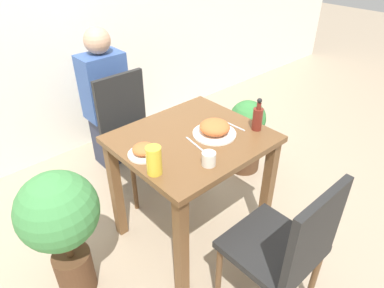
{
  "coord_description": "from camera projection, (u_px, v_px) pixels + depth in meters",
  "views": [
    {
      "loc": [
        -1.12,
        -1.24,
        1.8
      ],
      "look_at": [
        0.0,
        0.0,
        0.72
      ],
      "focal_mm": 32.0,
      "sensor_mm": 36.0,
      "label": 1
    }
  ],
  "objects": [
    {
      "name": "sauce_bottle",
      "position": [
        258.0,
        118.0,
        1.99
      ],
      "size": [
        0.06,
        0.06,
        0.2
      ],
      "color": "maroon",
      "rests_on": "dining_table"
    },
    {
      "name": "wall_back",
      "position": [
        59.0,
        0.0,
        2.63
      ],
      "size": [
        8.0,
        0.05,
        2.6
      ],
      "color": "white",
      "rests_on": "ground_plane"
    },
    {
      "name": "potted_plant_left",
      "position": [
        61.0,
        221.0,
        1.72
      ],
      "size": [
        0.41,
        0.41,
        0.81
      ],
      "color": "#51331E",
      "rests_on": "ground_plane"
    },
    {
      "name": "food_plate",
      "position": [
        215.0,
        129.0,
        1.96
      ],
      "size": [
        0.25,
        0.25,
        0.09
      ],
      "color": "white",
      "rests_on": "dining_table"
    },
    {
      "name": "ground_plane",
      "position": [
        192.0,
        230.0,
        2.38
      ],
      "size": [
        16.0,
        16.0,
        0.0
      ],
      "primitive_type": "plane",
      "color": "tan"
    },
    {
      "name": "chair_near",
      "position": [
        287.0,
        246.0,
        1.63
      ],
      "size": [
        0.42,
        0.42,
        0.9
      ],
      "rotation": [
        0.0,
        0.0,
        3.14
      ],
      "color": "black",
      "rests_on": "ground_plane"
    },
    {
      "name": "juice_glass",
      "position": [
        154.0,
        160.0,
        1.64
      ],
      "size": [
        0.08,
        0.08,
        0.15
      ],
      "color": "gold",
      "rests_on": "dining_table"
    },
    {
      "name": "chair_far",
      "position": [
        131.0,
        128.0,
        2.56
      ],
      "size": [
        0.42,
        0.42,
        0.9
      ],
      "color": "black",
      "rests_on": "ground_plane"
    },
    {
      "name": "person_figure",
      "position": [
        106.0,
        101.0,
        2.79
      ],
      "size": [
        0.34,
        0.22,
        1.17
      ],
      "color": "#2D3347",
      "rests_on": "ground_plane"
    },
    {
      "name": "fork_utensil",
      "position": [
        194.0,
        144.0,
        1.89
      ],
      "size": [
        0.03,
        0.17,
        0.0
      ],
      "rotation": [
        0.0,
        0.0,
        1.41
      ],
      "color": "silver",
      "rests_on": "dining_table"
    },
    {
      "name": "side_plate",
      "position": [
        144.0,
        151.0,
        1.79
      ],
      "size": [
        0.17,
        0.17,
        0.06
      ],
      "color": "white",
      "rests_on": "dining_table"
    },
    {
      "name": "drink_cup",
      "position": [
        209.0,
        159.0,
        1.72
      ],
      "size": [
        0.07,
        0.07,
        0.07
      ],
      "color": "silver",
      "rests_on": "dining_table"
    },
    {
      "name": "potted_plant_right",
      "position": [
        246.0,
        134.0,
        2.82
      ],
      "size": [
        0.29,
        0.29,
        0.63
      ],
      "color": "#51331E",
      "rests_on": "ground_plane"
    },
    {
      "name": "dining_table",
      "position": [
        192.0,
        157.0,
        2.04
      ],
      "size": [
        0.83,
        0.74,
        0.77
      ],
      "color": "brown",
      "rests_on": "ground_plane"
    },
    {
      "name": "spoon_utensil",
      "position": [
        232.0,
        125.0,
        2.07
      ],
      "size": [
        0.02,
        0.19,
        0.0
      ],
      "rotation": [
        0.0,
        0.0,
        1.61
      ],
      "color": "silver",
      "rests_on": "dining_table"
    }
  ]
}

